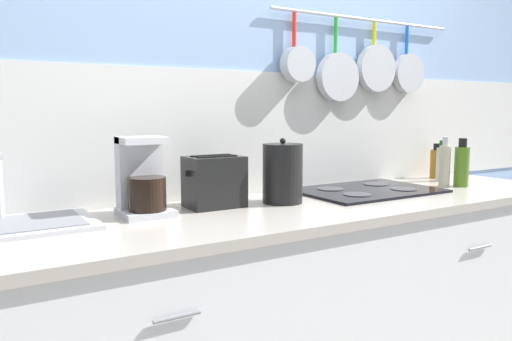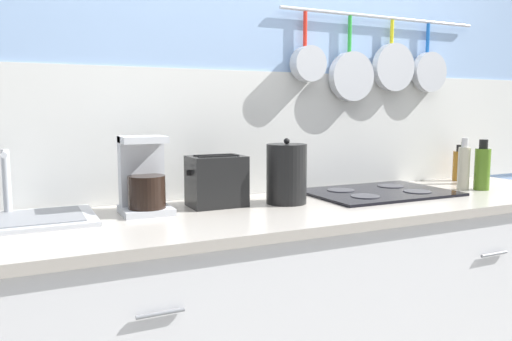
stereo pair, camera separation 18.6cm
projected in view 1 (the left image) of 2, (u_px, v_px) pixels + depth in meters
name	position (u px, v px, depth m)	size (l,w,h in m)	color
wall_back	(256.00, 116.00, 2.27)	(7.20, 0.15, 2.60)	#84A3CC
cabinet_base	(302.00, 321.00, 2.05)	(2.71, 0.65, 0.90)	silver
countertop	(303.00, 209.00, 1.99)	(2.75, 0.67, 0.03)	#A59E93
sink_basin	(3.00, 224.00, 1.57)	(0.55, 0.34, 0.24)	#B7BABF
coffee_maker	(143.00, 183.00, 1.78)	(0.18, 0.18, 0.28)	#B7BABF
toaster	(214.00, 182.00, 1.93)	(0.23, 0.15, 0.20)	black
kettle	(283.00, 173.00, 2.02)	(0.16, 0.16, 0.26)	black
cooktop	(367.00, 190.00, 2.30)	(0.64, 0.44, 0.01)	black
bottle_sesame_oil	(445.00, 165.00, 2.44)	(0.05, 0.05, 0.24)	#BFB799
bottle_dish_soap	(462.00, 165.00, 2.45)	(0.07, 0.07, 0.24)	#4C721E
bottle_hot_sauce	(442.00, 163.00, 2.64)	(0.06, 0.06, 0.21)	#BFB799
bottle_vinegar	(436.00, 163.00, 2.75)	(0.06, 0.06, 0.19)	#8C5919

